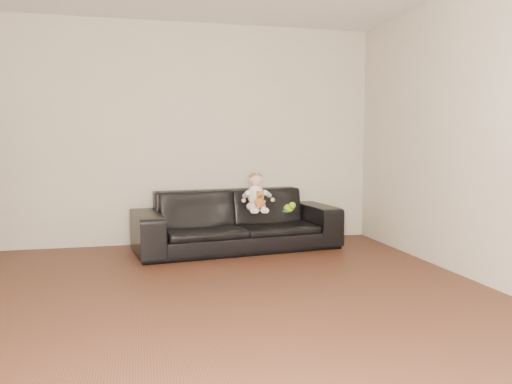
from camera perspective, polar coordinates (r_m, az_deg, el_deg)
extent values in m
plane|color=#4C291B|center=(3.46, -7.07, -14.73)|extent=(5.50, 5.50, 0.00)
plane|color=beige|center=(5.99, -10.09, 6.51)|extent=(5.00, 0.00, 5.00)
plane|color=beige|center=(0.59, 22.35, 14.50)|extent=(5.00, 0.00, 5.00)
imported|color=black|center=(5.65, -2.21, -3.22)|extent=(2.36, 1.17, 0.66)
ellipsoid|color=#FCD5D8|center=(5.56, 0.00, -1.65)|extent=(0.27, 0.25, 0.12)
ellipsoid|color=white|center=(5.56, -0.03, -0.33)|extent=(0.23, 0.20, 0.23)
sphere|color=beige|center=(5.53, 0.00, 1.47)|extent=(0.19, 0.19, 0.15)
ellipsoid|color=#8C603F|center=(5.54, -0.02, 1.72)|extent=(0.19, 0.19, 0.11)
cylinder|color=#FCD5D8|center=(5.42, -0.13, -2.04)|extent=(0.12, 0.19, 0.07)
cylinder|color=#FCD5D8|center=(5.44, 0.81, -2.01)|extent=(0.12, 0.19, 0.07)
sphere|color=white|center=(5.32, 0.01, -2.18)|extent=(0.08, 0.08, 0.06)
sphere|color=white|center=(5.35, 1.15, -2.14)|extent=(0.08, 0.08, 0.06)
cylinder|color=white|center=(5.48, -1.11, -0.28)|extent=(0.10, 0.16, 0.10)
cylinder|color=white|center=(5.54, 1.27, -0.22)|extent=(0.10, 0.16, 0.10)
ellipsoid|color=#AD6731|center=(5.42, 0.44, -1.23)|extent=(0.12, 0.11, 0.12)
sphere|color=#AD6731|center=(5.40, 0.48, -0.33)|extent=(0.09, 0.09, 0.08)
sphere|color=#AD6731|center=(5.40, 0.16, 0.00)|extent=(0.04, 0.04, 0.03)
sphere|color=#AD6731|center=(5.41, 0.75, 0.01)|extent=(0.04, 0.04, 0.03)
sphere|color=#593819|center=(5.37, 0.57, -0.46)|extent=(0.04, 0.04, 0.03)
ellipsoid|color=#7DC717|center=(5.51, 3.73, -1.87)|extent=(0.13, 0.15, 0.09)
sphere|color=red|center=(5.63, 4.07, -1.83)|extent=(0.07, 0.07, 0.07)
cylinder|color=#1999CF|center=(5.56, 3.59, -2.20)|extent=(0.13, 0.13, 0.01)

